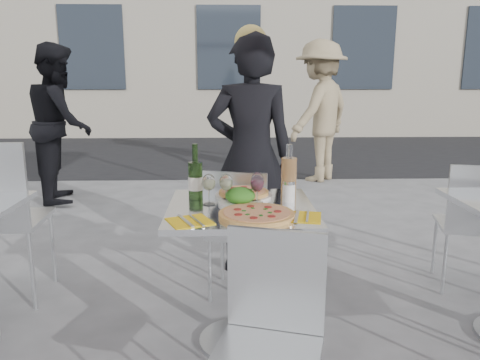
{
  "coord_description": "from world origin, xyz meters",
  "views": [
    {
      "loc": [
        -0.07,
        -2.24,
        1.38
      ],
      "look_at": [
        0.0,
        0.15,
        0.85
      ],
      "focal_mm": 35.0,
      "sensor_mm": 36.0,
      "label": 1
    }
  ],
  "objects_px": {
    "wineglass_red_a": "(257,184)",
    "pizza_far": "(244,194)",
    "wineglass_white_a": "(209,183)",
    "chair_near": "(270,326)",
    "napkin_left": "(190,221)",
    "napkin_right": "(301,216)",
    "main_table": "(241,246)",
    "wine_bottle": "(195,179)",
    "chair_far": "(238,224)",
    "wineglass_white_b": "(226,183)",
    "wineglass_red_b": "(257,182)",
    "pizza_near": "(257,214)",
    "pedestrian_a": "(60,123)",
    "pedestrian_b": "(320,112)",
    "salad_plate": "(240,197)",
    "woman_diner": "(250,157)",
    "carafe": "(289,177)",
    "sugar_shaker": "(289,191)",
    "side_chair_rfar": "(474,217)"
  },
  "relations": [
    {
      "from": "wineglass_red_a",
      "to": "pizza_far",
      "type": "bearing_deg",
      "value": 108.02
    },
    {
      "from": "wineglass_white_a",
      "to": "chair_near",
      "type": "bearing_deg",
      "value": -71.47
    },
    {
      "from": "napkin_left",
      "to": "napkin_right",
      "type": "relative_size",
      "value": 1.11
    },
    {
      "from": "wineglass_white_a",
      "to": "wineglass_red_a",
      "type": "bearing_deg",
      "value": -6.06
    },
    {
      "from": "main_table",
      "to": "wine_bottle",
      "type": "distance_m",
      "value": 0.42
    },
    {
      "from": "chair_far",
      "to": "wineglass_white_a",
      "type": "distance_m",
      "value": 0.61
    },
    {
      "from": "wine_bottle",
      "to": "wineglass_white_b",
      "type": "bearing_deg",
      "value": -29.43
    },
    {
      "from": "wineglass_red_a",
      "to": "wineglass_red_b",
      "type": "relative_size",
      "value": 1.0
    },
    {
      "from": "pizza_near",
      "to": "pedestrian_a",
      "type": "bearing_deg",
      "value": 121.73
    },
    {
      "from": "pedestrian_b",
      "to": "wineglass_white_b",
      "type": "distance_m",
      "value": 4.14
    },
    {
      "from": "wineglass_red_a",
      "to": "pedestrian_a",
      "type": "bearing_deg",
      "value": 123.46
    },
    {
      "from": "chair_far",
      "to": "chair_near",
      "type": "height_order",
      "value": "chair_far"
    },
    {
      "from": "wineglass_red_b",
      "to": "salad_plate",
      "type": "bearing_deg",
      "value": -162.68
    },
    {
      "from": "woman_diner",
      "to": "pedestrian_a",
      "type": "bearing_deg",
      "value": -43.17
    },
    {
      "from": "wine_bottle",
      "to": "salad_plate",
      "type": "bearing_deg",
      "value": -20.98
    },
    {
      "from": "pizza_far",
      "to": "napkin_right",
      "type": "xyz_separation_m",
      "value": [
        0.25,
        -0.39,
        -0.01
      ]
    },
    {
      "from": "chair_near",
      "to": "carafe",
      "type": "height_order",
      "value": "carafe"
    },
    {
      "from": "main_table",
      "to": "carafe",
      "type": "relative_size",
      "value": 2.59
    },
    {
      "from": "salad_plate",
      "to": "sugar_shaker",
      "type": "bearing_deg",
      "value": 10.47
    },
    {
      "from": "wineglass_white_b",
      "to": "wineglass_red_b",
      "type": "bearing_deg",
      "value": 10.35
    },
    {
      "from": "pedestrian_a",
      "to": "wineglass_red_a",
      "type": "distance_m",
      "value": 3.62
    },
    {
      "from": "pizza_near",
      "to": "main_table",
      "type": "bearing_deg",
      "value": 111.14
    },
    {
      "from": "wine_bottle",
      "to": "wineglass_white_b",
      "type": "relative_size",
      "value": 1.87
    },
    {
      "from": "main_table",
      "to": "pedestrian_a",
      "type": "xyz_separation_m",
      "value": [
        -1.92,
        3.03,
        0.33
      ]
    },
    {
      "from": "chair_far",
      "to": "wineglass_white_a",
      "type": "bearing_deg",
      "value": 84.33
    },
    {
      "from": "side_chair_rfar",
      "to": "salad_plate",
      "type": "relative_size",
      "value": 3.9
    },
    {
      "from": "woman_diner",
      "to": "napkin_left",
      "type": "bearing_deg",
      "value": 77.19
    },
    {
      "from": "side_chair_rfar",
      "to": "wineglass_white_b",
      "type": "xyz_separation_m",
      "value": [
        -1.57,
        -0.52,
        0.35
      ]
    },
    {
      "from": "chair_near",
      "to": "wine_bottle",
      "type": "relative_size",
      "value": 2.8
    },
    {
      "from": "chair_near",
      "to": "salad_plate",
      "type": "xyz_separation_m",
      "value": [
        -0.09,
        0.73,
        0.3
      ]
    },
    {
      "from": "chair_near",
      "to": "side_chair_rfar",
      "type": "height_order",
      "value": "side_chair_rfar"
    },
    {
      "from": "salad_plate",
      "to": "wineglass_red_b",
      "type": "height_order",
      "value": "wineglass_red_b"
    },
    {
      "from": "main_table",
      "to": "woman_diner",
      "type": "relative_size",
      "value": 0.45
    },
    {
      "from": "chair_near",
      "to": "wineglass_white_b",
      "type": "height_order",
      "value": "wineglass_white_b"
    },
    {
      "from": "woman_diner",
      "to": "pizza_near",
      "type": "xyz_separation_m",
      "value": [
        -0.03,
        -1.16,
        -0.07
      ]
    },
    {
      "from": "main_table",
      "to": "pizza_near",
      "type": "bearing_deg",
      "value": -68.86
    },
    {
      "from": "napkin_left",
      "to": "carafe",
      "type": "bearing_deg",
      "value": 14.02
    },
    {
      "from": "sugar_shaker",
      "to": "wine_bottle",
      "type": "bearing_deg",
      "value": 175.06
    },
    {
      "from": "main_table",
      "to": "chair_far",
      "type": "relative_size",
      "value": 0.89
    },
    {
      "from": "pizza_near",
      "to": "pizza_far",
      "type": "bearing_deg",
      "value": 97.11
    },
    {
      "from": "chair_near",
      "to": "pizza_far",
      "type": "height_order",
      "value": "chair_near"
    },
    {
      "from": "side_chair_rfar",
      "to": "wine_bottle",
      "type": "distance_m",
      "value": 1.82
    },
    {
      "from": "salad_plate",
      "to": "napkin_left",
      "type": "relative_size",
      "value": 0.93
    },
    {
      "from": "pedestrian_a",
      "to": "wineglass_red_b",
      "type": "bearing_deg",
      "value": -160.41
    },
    {
      "from": "woman_diner",
      "to": "wineglass_red_a",
      "type": "xyz_separation_m",
      "value": [
        -0.02,
        -0.97,
        0.03
      ]
    },
    {
      "from": "chair_far",
      "to": "pizza_near",
      "type": "distance_m",
      "value": 0.73
    },
    {
      "from": "woman_diner",
      "to": "pizza_far",
      "type": "bearing_deg",
      "value": 86.8
    },
    {
      "from": "chair_far",
      "to": "wineglass_red_b",
      "type": "relative_size",
      "value": 5.34
    },
    {
      "from": "side_chair_rfar",
      "to": "chair_far",
      "type": "bearing_deg",
      "value": 15.59
    },
    {
      "from": "chair_far",
      "to": "wineglass_white_a",
      "type": "relative_size",
      "value": 5.34
    }
  ]
}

